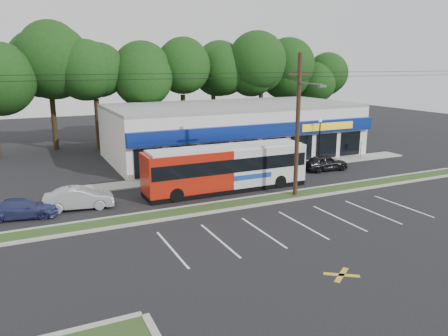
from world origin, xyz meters
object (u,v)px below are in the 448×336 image
lamp_post (320,136)px  metrobus (226,167)px  car_blue (22,208)px  sign_post (361,144)px  pedestrian_b (288,162)px  utility_pole (296,121)px  car_dark (325,163)px  car_silver (79,198)px  pedestrian_a (276,163)px

lamp_post → metrobus: lamp_post is taller
car_blue → metrobus: bearing=-78.6°
sign_post → pedestrian_b: size_ratio=1.38×
utility_pole → sign_post: 15.71m
car_dark → car_silver: size_ratio=0.93×
utility_pole → lamp_post: (8.17, 7.87, -2.74)m
lamp_post → pedestrian_b: (-4.17, -1.08, -1.87)m
utility_pole → pedestrian_a: size_ratio=25.58×
car_silver → pedestrian_b: (18.21, 3.03, 0.08)m
pedestrian_b → car_dark: bearing=145.5°
pedestrian_a → car_blue: bearing=-30.5°
utility_pole → pedestrian_b: 9.13m
utility_pole → sign_post: size_ratio=22.47×
utility_pole → car_dark: utility_pole is taller
car_silver → car_dark: bearing=-76.9°
car_dark → lamp_post: bearing=-20.7°
sign_post → pedestrian_a: 10.97m
sign_post → metrobus: size_ratio=0.18×
metrobus → car_silver: (-10.60, 0.19, -1.06)m
car_dark → car_blue: 24.77m
metrobus → pedestrian_a: metrobus is taller
lamp_post → car_blue: (-25.82, -4.39, -2.06)m
lamp_post → car_dark: bearing=-114.6°
sign_post → lamp_post: bearing=177.4°
metrobus → utility_pole: bearing=-44.5°
lamp_post → pedestrian_a: lamp_post is taller
car_blue → pedestrian_a: size_ratio=2.16×
car_dark → pedestrian_b: (-3.04, 1.38, 0.11)m
metrobus → car_dark: metrobus is taller
lamp_post → sign_post: 5.13m
utility_pole → metrobus: bearing=135.3°
pedestrian_b → car_blue: bearing=-1.5°
metrobus → pedestrian_a: (5.94, 2.55, -0.80)m
car_silver → car_blue: size_ratio=1.04×
car_silver → car_blue: 3.45m
lamp_post → pedestrian_a: (-5.84, -1.75, -1.69)m
sign_post → pedestrian_a: bearing=-172.0°
car_dark → pedestrian_b: 3.34m
lamp_post → sign_post: size_ratio=1.91×
lamp_post → sign_post: bearing=-2.6°
sign_post → pedestrian_b: bearing=-174.7°
sign_post → metrobus: 17.27m
utility_pole → metrobus: (-3.62, 3.57, -3.63)m
metrobus → car_blue: bearing=-179.5°
car_silver → pedestrian_a: bearing=-73.2°
lamp_post → pedestrian_a: size_ratio=2.17×
utility_pole → metrobus: size_ratio=3.99×
lamp_post → car_blue: bearing=-170.4°
car_dark → car_silver: 21.32m
utility_pole → car_blue: size_ratio=11.85×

